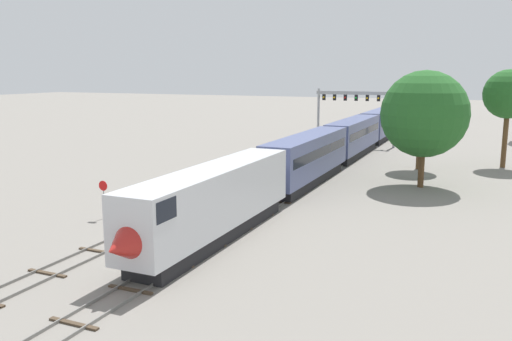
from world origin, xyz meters
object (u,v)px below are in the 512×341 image
Objects in this scene: trackside_tree_left at (424,114)px; trackside_tree_right at (422,99)px; trackside_tree_mid at (509,95)px; passenger_train at (382,123)px; stop_sign at (104,194)px; signal_gantry at (356,104)px.

trackside_tree_left reaches higher than trackside_tree_right.
trackside_tree_mid is 10.11m from trackside_tree_right.
passenger_train is 46.75× the size of stop_sign.
trackside_tree_left is at bearing 45.76° from stop_sign.
passenger_train is 28.00m from trackside_tree_right.
stop_sign is 0.26× the size of trackside_tree_mid.
passenger_train is at bearing 109.05° from trackside_tree_right.
passenger_train is at bearing 106.14° from trackside_tree_left.
stop_sign is at bearing -99.28° from signal_gantry.
trackside_tree_left is 0.99× the size of trackside_tree_mid.
trackside_tree_mid is at bearing 29.69° from trackside_tree_right.
trackside_tree_mid reaches higher than passenger_train.
trackside_tree_left is at bearing -73.86° from passenger_train.
trackside_tree_right is at bearing 58.29° from stop_sign.
trackside_tree_left reaches higher than passenger_train.
trackside_tree_right is (8.98, -26.00, 5.21)m from passenger_train.
passenger_train is 37.53m from trackside_tree_left.
trackside_tree_left reaches higher than stop_sign.
stop_sign is at bearing -134.24° from trackside_tree_left.
signal_gantry is at bearing -103.64° from passenger_train.
signal_gantry is at bearing 80.72° from stop_sign.
trackside_tree_right is at bearing -56.14° from signal_gantry.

